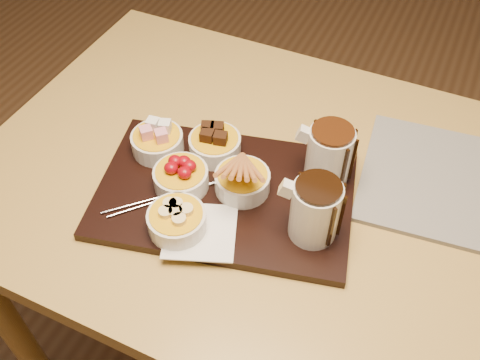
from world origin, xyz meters
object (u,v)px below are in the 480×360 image
at_px(serving_board, 225,193).
at_px(bowl_strawberries, 181,179).
at_px(pitcher_dark_chocolate, 315,211).
at_px(pitcher_milk_chocolate, 329,156).
at_px(newspaper, 460,186).
at_px(dining_table, 284,215).

relative_size(serving_board, bowl_strawberries, 4.60).
relative_size(pitcher_dark_chocolate, pitcher_milk_chocolate, 1.00).
bearing_deg(newspaper, pitcher_dark_chocolate, -139.59).
height_order(pitcher_dark_chocolate, pitcher_milk_chocolate, same).
distance_m(bowl_strawberries, pitcher_dark_chocolate, 0.25).
xyz_separation_m(bowl_strawberries, pitcher_dark_chocolate, (0.25, 0.00, 0.04)).
height_order(serving_board, bowl_strawberries, bowl_strawberries).
relative_size(bowl_strawberries, pitcher_dark_chocolate, 0.90).
bearing_deg(newspaper, bowl_strawberries, -160.00).
bearing_deg(dining_table, newspaper, 22.71).
height_order(serving_board, pitcher_milk_chocolate, pitcher_milk_chocolate).
xyz_separation_m(serving_board, pitcher_dark_chocolate, (0.17, -0.02, 0.06)).
relative_size(pitcher_dark_chocolate, newspaper, 0.31).
height_order(bowl_strawberries, newspaper, bowl_strawberries).
bearing_deg(dining_table, pitcher_dark_chocolate, -50.20).
distance_m(dining_table, bowl_strawberries, 0.24).
xyz_separation_m(dining_table, bowl_strawberries, (-0.17, -0.10, 0.14)).
distance_m(bowl_strawberries, pitcher_milk_chocolate, 0.27).
relative_size(dining_table, pitcher_milk_chocolate, 10.76).
bearing_deg(pitcher_milk_chocolate, pitcher_dark_chocolate, -94.40).
xyz_separation_m(bowl_strawberries, newspaper, (0.47, 0.23, -0.03)).
bearing_deg(serving_board, pitcher_milk_chocolate, 21.80).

